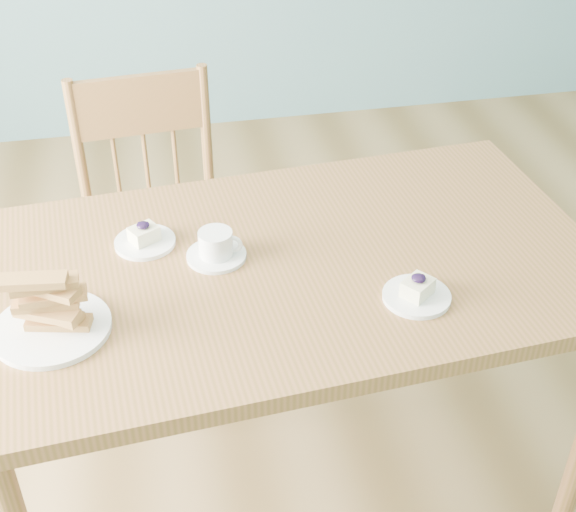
{
  "coord_description": "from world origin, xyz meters",
  "views": [
    {
      "loc": [
        -0.39,
        -1.39,
        1.93
      ],
      "look_at": [
        -0.07,
        0.17,
        0.78
      ],
      "focal_mm": 50.0,
      "sensor_mm": 36.0,
      "label": 1
    }
  ],
  "objects_px": {
    "dining_chair": "(158,230)",
    "biscotti_plate": "(48,312)",
    "cheesecake_plate_near": "(417,293)",
    "cheesecake_plate_far": "(145,239)",
    "dining_table": "(289,287)",
    "coffee_cup": "(216,247)"
  },
  "relations": [
    {
      "from": "dining_table",
      "to": "cheesecake_plate_far",
      "type": "relative_size",
      "value": 10.46
    },
    {
      "from": "dining_table",
      "to": "biscotti_plate",
      "type": "relative_size",
      "value": 6.22
    },
    {
      "from": "cheesecake_plate_far",
      "to": "dining_chair",
      "type": "bearing_deg",
      "value": 85.85
    },
    {
      "from": "dining_table",
      "to": "biscotti_plate",
      "type": "distance_m",
      "value": 0.58
    },
    {
      "from": "coffee_cup",
      "to": "dining_chair",
      "type": "bearing_deg",
      "value": 118.91
    },
    {
      "from": "dining_chair",
      "to": "cheesecake_plate_far",
      "type": "xyz_separation_m",
      "value": [
        -0.04,
        -0.51,
        0.32
      ]
    },
    {
      "from": "cheesecake_plate_near",
      "to": "biscotti_plate",
      "type": "distance_m",
      "value": 0.8
    },
    {
      "from": "cheesecake_plate_near",
      "to": "cheesecake_plate_far",
      "type": "height_order",
      "value": "cheesecake_plate_near"
    },
    {
      "from": "dining_table",
      "to": "coffee_cup",
      "type": "relative_size",
      "value": 10.86
    },
    {
      "from": "dining_table",
      "to": "cheesecake_plate_near",
      "type": "relative_size",
      "value": 10.18
    },
    {
      "from": "coffee_cup",
      "to": "cheesecake_plate_near",
      "type": "bearing_deg",
      "value": -13.43
    },
    {
      "from": "dining_table",
      "to": "cheesecake_plate_far",
      "type": "xyz_separation_m",
      "value": [
        -0.33,
        0.14,
        0.1
      ]
    },
    {
      "from": "cheesecake_plate_far",
      "to": "biscotti_plate",
      "type": "distance_m",
      "value": 0.36
    },
    {
      "from": "dining_chair",
      "to": "coffee_cup",
      "type": "bearing_deg",
      "value": -82.9
    },
    {
      "from": "cheesecake_plate_far",
      "to": "biscotti_plate",
      "type": "relative_size",
      "value": 0.59
    },
    {
      "from": "dining_table",
      "to": "cheesecake_plate_far",
      "type": "bearing_deg",
      "value": 153.22
    },
    {
      "from": "dining_chair",
      "to": "cheesecake_plate_near",
      "type": "height_order",
      "value": "dining_chair"
    },
    {
      "from": "dining_chair",
      "to": "biscotti_plate",
      "type": "xyz_separation_m",
      "value": [
        -0.25,
        -0.8,
        0.36
      ]
    },
    {
      "from": "dining_table",
      "to": "biscotti_plate",
      "type": "xyz_separation_m",
      "value": [
        -0.54,
        -0.15,
        0.13
      ]
    },
    {
      "from": "cheesecake_plate_far",
      "to": "coffee_cup",
      "type": "height_order",
      "value": "coffee_cup"
    },
    {
      "from": "cheesecake_plate_far",
      "to": "biscotti_plate",
      "type": "bearing_deg",
      "value": -126.52
    },
    {
      "from": "dining_chair",
      "to": "cheesecake_plate_near",
      "type": "bearing_deg",
      "value": -62.14
    }
  ]
}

